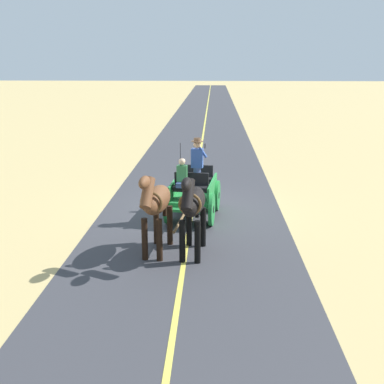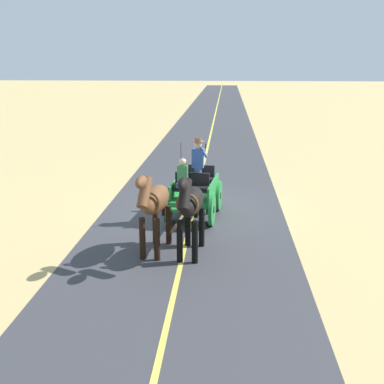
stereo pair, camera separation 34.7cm
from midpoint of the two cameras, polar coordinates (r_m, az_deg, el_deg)
name	(u,v)px [view 2 (the right image)]	position (r m, az deg, el deg)	size (l,w,h in m)	color
ground_plane	(193,209)	(15.69, 0.80, -2.07)	(200.00, 200.00, 0.00)	tan
road_surface	(193,209)	(15.69, 0.80, -2.05)	(5.74, 160.00, 0.01)	#38383D
road_centre_stripe	(193,209)	(15.68, 0.80, -2.03)	(0.12, 160.00, 0.00)	#DBCC4C
horse_drawn_carriage	(194,191)	(14.72, 0.96, 0.08)	(1.67, 4.52, 2.50)	#1E7233
horse_near_side	(190,204)	(11.64, 0.66, -1.47)	(0.71, 2.14, 2.21)	black
horse_off_side	(154,202)	(11.82, -3.65, -1.23)	(0.78, 2.15, 2.21)	brown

